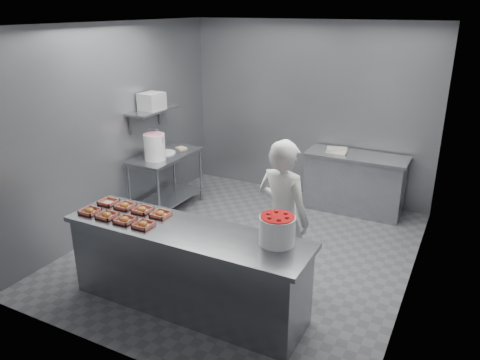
% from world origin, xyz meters
% --- Properties ---
extents(floor, '(4.50, 4.50, 0.00)m').
position_xyz_m(floor, '(0.00, 0.00, 0.00)').
color(floor, '#4C4C51').
rests_on(floor, ground).
extents(ceiling, '(4.50, 4.50, 0.00)m').
position_xyz_m(ceiling, '(0.00, 0.00, 2.80)').
color(ceiling, white).
rests_on(ceiling, wall_back).
extents(wall_back, '(4.00, 0.04, 2.80)m').
position_xyz_m(wall_back, '(0.00, 2.25, 1.40)').
color(wall_back, slate).
rests_on(wall_back, ground).
extents(wall_left, '(0.04, 4.50, 2.80)m').
position_xyz_m(wall_left, '(-2.00, 0.00, 1.40)').
color(wall_left, slate).
rests_on(wall_left, ground).
extents(wall_right, '(0.04, 4.50, 2.80)m').
position_xyz_m(wall_right, '(2.00, 0.00, 1.40)').
color(wall_right, slate).
rests_on(wall_right, ground).
extents(service_counter, '(2.60, 0.70, 0.90)m').
position_xyz_m(service_counter, '(0.00, -1.35, 0.45)').
color(service_counter, slate).
rests_on(service_counter, ground).
extents(prep_table, '(0.60, 1.20, 0.90)m').
position_xyz_m(prep_table, '(-1.65, 0.60, 0.59)').
color(prep_table, slate).
rests_on(prep_table, ground).
extents(back_counter, '(1.50, 0.60, 0.90)m').
position_xyz_m(back_counter, '(0.90, 1.90, 0.45)').
color(back_counter, slate).
rests_on(back_counter, ground).
extents(wall_shelf, '(0.35, 0.90, 0.03)m').
position_xyz_m(wall_shelf, '(-1.82, 0.60, 1.55)').
color(wall_shelf, slate).
rests_on(wall_shelf, wall_left).
extents(tray_0, '(0.19, 0.18, 0.06)m').
position_xyz_m(tray_0, '(-1.13, -1.49, 0.92)').
color(tray_0, tan).
rests_on(tray_0, service_counter).
extents(tray_1, '(0.19, 0.18, 0.06)m').
position_xyz_m(tray_1, '(-0.89, -1.49, 0.92)').
color(tray_1, tan).
rests_on(tray_1, service_counter).
extents(tray_2, '(0.19, 0.18, 0.06)m').
position_xyz_m(tray_2, '(-0.65, -1.49, 0.92)').
color(tray_2, tan).
rests_on(tray_2, service_counter).
extents(tray_3, '(0.19, 0.18, 0.06)m').
position_xyz_m(tray_3, '(-0.41, -1.49, 0.92)').
color(tray_3, tan).
rests_on(tray_3, service_counter).
extents(tray_4, '(0.19, 0.18, 0.04)m').
position_xyz_m(tray_4, '(-1.12, -1.21, 0.92)').
color(tray_4, tan).
rests_on(tray_4, service_counter).
extents(tray_5, '(0.19, 0.18, 0.06)m').
position_xyz_m(tray_5, '(-0.89, -1.21, 0.92)').
color(tray_5, tan).
rests_on(tray_5, service_counter).
extents(tray_6, '(0.19, 0.18, 0.06)m').
position_xyz_m(tray_6, '(-0.65, -1.21, 0.92)').
color(tray_6, tan).
rests_on(tray_6, service_counter).
extents(tray_7, '(0.19, 0.18, 0.06)m').
position_xyz_m(tray_7, '(-0.41, -1.21, 0.92)').
color(tray_7, tan).
rests_on(tray_7, service_counter).
extents(worker, '(0.71, 0.55, 1.73)m').
position_xyz_m(worker, '(0.73, -0.59, 0.87)').
color(worker, silver).
rests_on(worker, ground).
extents(strawberry_tub, '(0.34, 0.34, 0.28)m').
position_xyz_m(strawberry_tub, '(0.92, -1.20, 1.05)').
color(strawberry_tub, white).
rests_on(strawberry_tub, service_counter).
extents(glaze_bucket, '(0.32, 0.30, 0.46)m').
position_xyz_m(glaze_bucket, '(-1.64, 0.34, 1.10)').
color(glaze_bucket, white).
rests_on(glaze_bucket, prep_table).
extents(bucket_lid, '(0.36, 0.36, 0.02)m').
position_xyz_m(bucket_lid, '(-1.68, 0.65, 0.91)').
color(bucket_lid, white).
rests_on(bucket_lid, prep_table).
extents(rag, '(0.18, 0.17, 0.02)m').
position_xyz_m(rag, '(-1.61, 0.96, 0.91)').
color(rag, '#CCB28C').
rests_on(rag, prep_table).
extents(appliance, '(0.31, 0.35, 0.25)m').
position_xyz_m(appliance, '(-1.82, 0.58, 1.69)').
color(appliance, gray).
rests_on(appliance, wall_shelf).
extents(paper_stack, '(0.32, 0.25, 0.06)m').
position_xyz_m(paper_stack, '(0.59, 1.90, 0.93)').
color(paper_stack, silver).
rests_on(paper_stack, back_counter).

